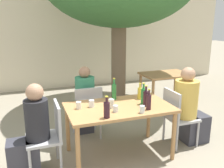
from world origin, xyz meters
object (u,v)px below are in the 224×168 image
object	(u,v)px
wine_bottle_2	(107,109)
drinking_glass_3	(79,105)
green_bottle_3	(114,91)
patio_chair_0	(50,133)
wine_bottle_5	(146,98)
drinking_glass_1	(142,109)
dining_table_front	(119,112)
patio_chair_1	(177,114)
patio_chair_2	(88,109)
drinking_glass_2	(116,109)
person_seated_1	(189,109)
drinking_glass_0	(111,104)
person_seated_2	(84,104)
oil_cruet_1	(140,93)
dining_table_back	(165,79)
green_bottle_4	(143,96)
person_seated_0	(31,134)
wine_bottle_0	(149,102)
drinking_glass_4	(92,104)

from	to	relation	value
wine_bottle_2	drinking_glass_3	size ratio (longest dim) A/B	2.85
green_bottle_3	drinking_glass_3	world-z (taller)	green_bottle_3
patio_chair_0	drinking_glass_3	distance (m)	0.52
wine_bottle_5	drinking_glass_1	bearing A→B (deg)	-126.21
dining_table_front	patio_chair_1	xyz separation A→B (m)	(0.98, 0.00, -0.17)
patio_chair_2	drinking_glass_1	distance (m)	1.16
dining_table_front	drinking_glass_2	size ratio (longest dim) A/B	16.59
dining_table_front	green_bottle_3	bearing A→B (deg)	83.30
patio_chair_1	drinking_glass_2	world-z (taller)	patio_chair_1
person_seated_1	drinking_glass_0	world-z (taller)	person_seated_1
patio_chair_0	drinking_glass_3	size ratio (longest dim) A/B	9.09
drinking_glass_3	person_seated_2	bearing A→B (deg)	72.13
wine_bottle_2	oil_cruet_1	bearing A→B (deg)	37.06
dining_table_back	green_bottle_4	size ratio (longest dim) A/B	3.36
person_seated_1	drinking_glass_2	xyz separation A→B (m)	(-1.33, -0.19, 0.24)
person_seated_0	green_bottle_4	size ratio (longest dim) A/B	3.80
dining_table_back	drinking_glass_1	size ratio (longest dim) A/B	10.61
wine_bottle_0	wine_bottle_5	distance (m)	0.14
dining_table_back	wine_bottle_0	xyz separation A→B (m)	(-1.42, -1.89, 0.23)
wine_bottle_2	green_bottle_3	distance (m)	0.73
wine_bottle_0	green_bottle_3	xyz separation A→B (m)	(-0.30, 0.56, 0.02)
patio_chair_2	person_seated_0	distance (m)	1.14
wine_bottle_0	oil_cruet_1	distance (m)	0.46
patio_chair_1	oil_cruet_1	bearing A→B (deg)	70.40
dining_table_back	wine_bottle_5	bearing A→B (deg)	-128.44
wine_bottle_0	drinking_glass_2	xyz separation A→B (m)	(-0.46, 0.07, -0.07)
wine_bottle_0	wine_bottle_5	xyz separation A→B (m)	(0.02, 0.13, 0.00)
wine_bottle_2	green_bottle_4	xyz separation A→B (m)	(0.66, 0.32, 0.01)
person_seated_2	oil_cruet_1	size ratio (longest dim) A/B	4.82
patio_chair_0	patio_chair_2	world-z (taller)	same
patio_chair_0	person_seated_1	bearing A→B (deg)	90.00
patio_chair_1	drinking_glass_2	xyz separation A→B (m)	(-1.10, -0.19, 0.30)
person_seated_1	drinking_glass_2	bearing A→B (deg)	98.06
oil_cruet_1	green_bottle_3	size ratio (longest dim) A/B	0.75
dining_table_front	drinking_glass_1	size ratio (longest dim) A/B	14.89
oil_cruet_1	wine_bottle_2	bearing A→B (deg)	-142.94
dining_table_back	oil_cruet_1	distance (m)	1.97
wine_bottle_5	person_seated_2	bearing A→B (deg)	122.56
patio_chair_2	wine_bottle_5	distance (m)	1.09
dining_table_back	patio_chair_2	bearing A→B (deg)	-154.67
patio_chair_1	wine_bottle_2	bearing A→B (deg)	104.96
patio_chair_2	wine_bottle_5	bearing A→B (deg)	129.69
drinking_glass_4	person_seated_1	bearing A→B (deg)	-3.63
patio_chair_2	person_seated_1	world-z (taller)	person_seated_1
drinking_glass_1	drinking_glass_2	world-z (taller)	drinking_glass_1
dining_table_front	drinking_glass_1	world-z (taller)	drinking_glass_1
person_seated_2	drinking_glass_4	size ratio (longest dim) A/B	12.01
patio_chair_1	drinking_glass_3	size ratio (longest dim) A/B	9.09
patio_chair_2	person_seated_1	bearing A→B (deg)	155.98
patio_chair_2	person_seated_0	world-z (taller)	person_seated_0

